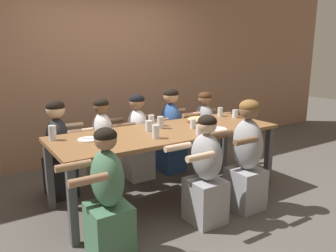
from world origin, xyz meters
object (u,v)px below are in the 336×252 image
at_px(diner_far_right, 204,131).
at_px(diner_far_midright, 171,133).
at_px(drinking_glass_g, 235,114).
at_px(drinking_glass_i, 52,134).
at_px(diner_near_center, 205,175).
at_px(diner_far_midleft, 103,147).
at_px(diner_near_midright, 246,160).
at_px(empty_plate_b, 216,129).
at_px(cocktail_glass_blue, 161,122).
at_px(drinking_glass_b, 151,122).
at_px(drinking_glass_h, 193,124).
at_px(pizza_board_main, 200,120).
at_px(drinking_glass_d, 149,126).
at_px(diner_near_left, 108,200).
at_px(drinking_glass_f, 156,132).
at_px(diner_far_center, 138,141).
at_px(diner_far_left, 59,153).
at_px(empty_plate_a, 88,139).
at_px(drinking_glass_c, 199,131).
at_px(drinking_glass_a, 220,112).
at_px(drinking_glass_e, 160,122).

relative_size(diner_far_right, diner_far_midright, 0.93).
height_order(drinking_glass_g, drinking_glass_i, drinking_glass_i).
height_order(diner_near_center, diner_far_midleft, diner_far_midleft).
bearing_deg(diner_near_midright, drinking_glass_g, -36.96).
relative_size(diner_far_right, diner_near_center, 1.00).
xyz_separation_m(empty_plate_b, diner_far_midright, (0.01, 0.93, -0.25)).
bearing_deg(diner_far_midleft, cocktail_glass_blue, 51.52).
bearing_deg(diner_far_midright, diner_far_midleft, -90.00).
height_order(drinking_glass_b, drinking_glass_h, drinking_glass_b).
relative_size(pizza_board_main, drinking_glass_d, 2.89).
distance_m(diner_near_left, diner_near_center, 0.98).
distance_m(drinking_glass_f, diner_near_left, 0.92).
height_order(cocktail_glass_blue, diner_far_center, diner_far_center).
distance_m(drinking_glass_h, diner_far_left, 1.54).
bearing_deg(empty_plate_a, diner_near_midright, -28.77).
bearing_deg(cocktail_glass_blue, pizza_board_main, -9.36).
relative_size(drinking_glass_f, diner_near_center, 0.13).
distance_m(cocktail_glass_blue, diner_far_right, 1.14).
xyz_separation_m(pizza_board_main, drinking_glass_c, (-0.40, -0.49, 0.02)).
relative_size(drinking_glass_a, drinking_glass_h, 1.12).
bearing_deg(diner_far_left, diner_near_left, 0.79).
relative_size(drinking_glass_g, diner_far_left, 0.09).
bearing_deg(drinking_glass_i, drinking_glass_b, -3.08).
height_order(drinking_glass_f, diner_near_midright, diner_near_midright).
bearing_deg(cocktail_glass_blue, drinking_glass_d, -149.74).
bearing_deg(diner_near_midright, cocktail_glass_blue, 26.77).
height_order(diner_far_right, diner_far_midleft, diner_far_midleft).
bearing_deg(drinking_glass_g, diner_far_midleft, 161.28).
bearing_deg(diner_far_midleft, diner_far_midright, 90.00).
bearing_deg(drinking_glass_h, diner_far_midright, 75.61).
xyz_separation_m(pizza_board_main, empty_plate_b, (-0.09, -0.41, -0.02)).
bearing_deg(cocktail_glass_blue, diner_far_left, 157.78).
height_order(empty_plate_b, drinking_glass_i, drinking_glass_i).
distance_m(drinking_glass_b, drinking_glass_e, 0.11).
relative_size(drinking_glass_e, diner_near_center, 0.13).
bearing_deg(empty_plate_b, drinking_glass_d, 152.37).
height_order(cocktail_glass_blue, drinking_glass_f, drinking_glass_f).
relative_size(drinking_glass_d, diner_far_left, 0.10).
bearing_deg(pizza_board_main, empty_plate_a, -177.36).
bearing_deg(diner_far_right, diner_far_midright, -90.00).
bearing_deg(drinking_glass_d, diner_far_center, 74.17).
distance_m(diner_far_right, diner_near_center, 1.73).
height_order(drinking_glass_d, diner_near_midright, diner_near_midright).
bearing_deg(diner_near_midright, drinking_glass_e, 33.68).
bearing_deg(drinking_glass_e, diner_far_midright, 47.48).
relative_size(drinking_glass_h, diner_far_right, 0.10).
bearing_deg(diner_near_midright, drinking_glass_a, -27.10).
height_order(diner_far_left, diner_near_left, diner_far_left).
distance_m(drinking_glass_b, diner_far_left, 1.09).
xyz_separation_m(drinking_glass_a, drinking_glass_d, (-1.21, -0.21, 0.00)).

